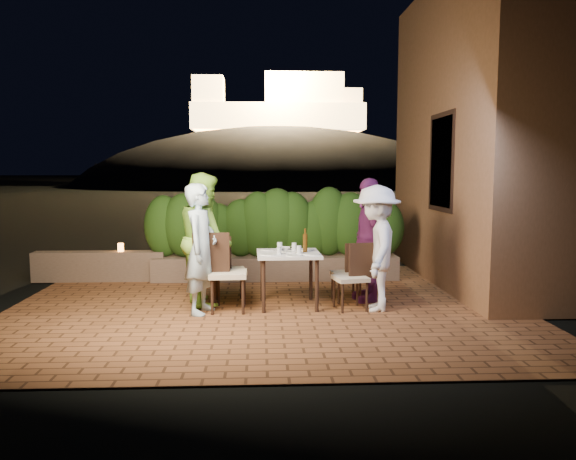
{
  "coord_description": "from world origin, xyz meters",
  "views": [
    {
      "loc": [
        -0.05,
        -7.26,
        1.88
      ],
      "look_at": [
        0.32,
        0.46,
        1.05
      ],
      "focal_mm": 35.0,
      "sensor_mm": 36.0,
      "label": 1
    }
  ],
  "objects": [
    {
      "name": "dining_table",
      "position": [
        0.32,
        0.36,
        0.38
      ],
      "size": [
        0.88,
        0.88,
        0.75
      ],
      "primitive_type": null,
      "rotation": [
        0.0,
        0.0,
        0.02
      ],
      "color": "white",
      "rests_on": "ground"
    },
    {
      "name": "diner_white",
      "position": [
        1.49,
        0.09,
        0.84
      ],
      "size": [
        0.8,
        1.18,
        1.68
      ],
      "primitive_type": "imported",
      "rotation": [
        0.0,
        0.0,
        -1.74
      ],
      "color": "white",
      "rests_on": "ground"
    },
    {
      "name": "diner_purple",
      "position": [
        1.49,
        0.65,
        0.88
      ],
      "size": [
        0.51,
        1.07,
        1.77
      ],
      "primitive_type": "imported",
      "rotation": [
        0.0,
        0.0,
        -1.49
      ],
      "color": "#68225C",
      "rests_on": "ground"
    },
    {
      "name": "diner_blue",
      "position": [
        -0.83,
        0.04,
        0.85
      ],
      "size": [
        0.55,
        0.71,
        1.71
      ],
      "primitive_type": "imported",
      "rotation": [
        0.0,
        0.0,
        1.31
      ],
      "color": "#AACADB",
      "rests_on": "ground"
    },
    {
      "name": "chair_left_back",
      "position": [
        -0.49,
        0.62,
        0.47
      ],
      "size": [
        0.5,
        0.5,
        0.95
      ],
      "primitive_type": null,
      "rotation": [
        0.0,
        0.0,
        0.15
      ],
      "color": "black",
      "rests_on": "ground"
    },
    {
      "name": "plate_front",
      "position": [
        0.39,
        0.04,
        0.76
      ],
      "size": [
        0.21,
        0.21,
        0.01
      ],
      "primitive_type": "cylinder",
      "color": "white",
      "rests_on": "dining_table"
    },
    {
      "name": "ground",
      "position": [
        0.0,
        0.0,
        -0.02
      ],
      "size": [
        400.0,
        400.0,
        0.0
      ],
      "primitive_type": "plane",
      "color": "black",
      "rests_on": "ground"
    },
    {
      "name": "terrace_floor",
      "position": [
        0.0,
        0.5,
        -0.07
      ],
      "size": [
        7.0,
        6.0,
        0.15
      ],
      "primitive_type": "cube",
      "color": "brown",
      "rests_on": "ground"
    },
    {
      "name": "chair_right_front",
      "position": [
        1.15,
        0.13,
        0.45
      ],
      "size": [
        0.49,
        0.49,
        0.9
      ],
      "primitive_type": null,
      "rotation": [
        0.0,
        0.0,
        3.34
      ],
      "color": "black",
      "rests_on": "ground"
    },
    {
      "name": "glass_se",
      "position": [
        0.41,
        0.5,
        0.81
      ],
      "size": [
        0.07,
        0.07,
        0.12
      ],
      "primitive_type": "cylinder",
      "color": "silver",
      "rests_on": "dining_table"
    },
    {
      "name": "plate_se",
      "position": [
        0.57,
        0.58,
        0.76
      ],
      "size": [
        0.23,
        0.23,
        0.01
      ],
      "primitive_type": "cylinder",
      "color": "white",
      "rests_on": "dining_table"
    },
    {
      "name": "window_frame",
      "position": [
        2.81,
        1.5,
        2.0
      ],
      "size": [
        0.06,
        1.15,
        1.55
      ],
      "primitive_type": "cube",
      "color": "black",
      "rests_on": "building_wall"
    },
    {
      "name": "plate_sw",
      "position": [
        0.04,
        0.61,
        0.76
      ],
      "size": [
        0.19,
        0.19,
        0.01
      ],
      "primitive_type": "cylinder",
      "color": "white",
      "rests_on": "dining_table"
    },
    {
      "name": "diner_green",
      "position": [
        -0.83,
        0.57,
        0.92
      ],
      "size": [
        0.9,
        1.04,
        1.85
      ],
      "primitive_type": "imported",
      "rotation": [
        0.0,
        0.0,
        1.82
      ],
      "color": "#91D241",
      "rests_on": "ground"
    },
    {
      "name": "beer_bottle",
      "position": [
        0.56,
        0.38,
        0.91
      ],
      "size": [
        0.06,
        0.06,
        0.33
      ],
      "primitive_type": null,
      "color": "#472B0B",
      "rests_on": "dining_table"
    },
    {
      "name": "glass_sw",
      "position": [
        0.21,
        0.52,
        0.81
      ],
      "size": [
        0.07,
        0.07,
        0.12
      ],
      "primitive_type": "cylinder",
      "color": "silver",
      "rests_on": "dining_table"
    },
    {
      "name": "bowl",
      "position": [
        0.29,
        0.64,
        0.77
      ],
      "size": [
        0.19,
        0.19,
        0.04
      ],
      "primitive_type": "imported",
      "rotation": [
        0.0,
        0.0,
        -0.27
      ],
      "color": "white",
      "rests_on": "dining_table"
    },
    {
      "name": "fortress",
      "position": [
        2.0,
        60.0,
        10.5
      ],
      "size": [
        26.0,
        8.0,
        8.0
      ],
      "primitive_type": null,
      "color": "#FFCC7A",
      "rests_on": "hill"
    },
    {
      "name": "plate_ne",
      "position": [
        0.63,
        0.14,
        0.76
      ],
      "size": [
        0.23,
        0.23,
        0.01
      ],
      "primitive_type": "cylinder",
      "color": "white",
      "rests_on": "dining_table"
    },
    {
      "name": "plate_nw",
      "position": [
        0.05,
        0.15,
        0.76
      ],
      "size": [
        0.22,
        0.22,
        0.01
      ],
      "primitive_type": "cylinder",
      "color": "white",
      "rests_on": "dining_table"
    },
    {
      "name": "plate_centre",
      "position": [
        0.36,
        0.37,
        0.76
      ],
      "size": [
        0.23,
        0.23,
        0.01
      ],
      "primitive_type": "cylinder",
      "color": "white",
      "rests_on": "dining_table"
    },
    {
      "name": "chair_left_front",
      "position": [
        -0.49,
        0.12,
        0.53
      ],
      "size": [
        0.49,
        0.49,
        1.05
      ],
      "primitive_type": null,
      "rotation": [
        0.0,
        0.0,
        0.01
      ],
      "color": "black",
      "rests_on": "ground"
    },
    {
      "name": "window_pane",
      "position": [
        2.82,
        1.5,
        2.0
      ],
      "size": [
        0.08,
        1.0,
        1.4
      ],
      "primitive_type": "cube",
      "color": "black",
      "rests_on": "building_wall"
    },
    {
      "name": "glass_nw",
      "position": [
        0.19,
        0.18,
        0.8
      ],
      "size": [
        0.06,
        0.06,
        0.1
      ],
      "primitive_type": "cylinder",
      "color": "silver",
      "rests_on": "dining_table"
    },
    {
      "name": "parapet_lamp",
      "position": [
        -2.44,
        2.3,
        0.57
      ],
      "size": [
        0.1,
        0.1,
        0.14
      ],
      "primitive_type": "cylinder",
      "color": "orange",
      "rests_on": "parapet"
    },
    {
      "name": "parapet",
      "position": [
        -2.8,
        2.3,
        0.25
      ],
      "size": [
        2.2,
        0.3,
        0.5
      ],
      "primitive_type": "cube",
      "color": "brown",
      "rests_on": "ground"
    },
    {
      "name": "glass_ne",
      "position": [
        0.46,
        0.24,
        0.8
      ],
      "size": [
        0.06,
        0.06,
        0.11
      ],
      "primitive_type": "cylinder",
      "color": "silver",
      "rests_on": "dining_table"
    },
    {
      "name": "hill",
      "position": [
        2.0,
        60.0,
        -4.0
      ],
      "size": [
        52.0,
        40.0,
        22.0
      ],
      "primitive_type": "ellipsoid",
      "color": "black",
      "rests_on": "ground"
    },
    {
      "name": "chair_right_back",
      "position": [
        1.17,
        0.6,
        0.42
      ],
      "size": [
        0.44,
        0.44,
        0.84
      ],
      "primitive_type": null,
      "rotation": [
        0.0,
        0.0,
        3.3
      ],
      "color": "black",
      "rests_on": "ground"
    },
    {
      "name": "planter",
      "position": [
        0.2,
        2.3,
        0.2
      ],
      "size": [
        4.2,
        0.55,
        0.4
      ],
      "primitive_type": "cube",
      "color": "brown",
      "rests_on": "ground"
    },
    {
      "name": "hedge",
      "position": [
        0.2,
        2.3,
        0.95
      ],
      "size": [
        4.0,
        0.7,
        1.1
      ],
      "primitive_type": null,
      "color": "#214312",
      "rests_on": "planter"
    },
    {
      "name": "building_wall",
      "position": [
        3.6,
        2.0,
        2.5
      ],
      "size": [
        1.6,
        5.0,
        5.0
      ],
      "primitive_type": "cube",
      "color": "#915E39",
      "rests_on": "ground"
    }
  ]
}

